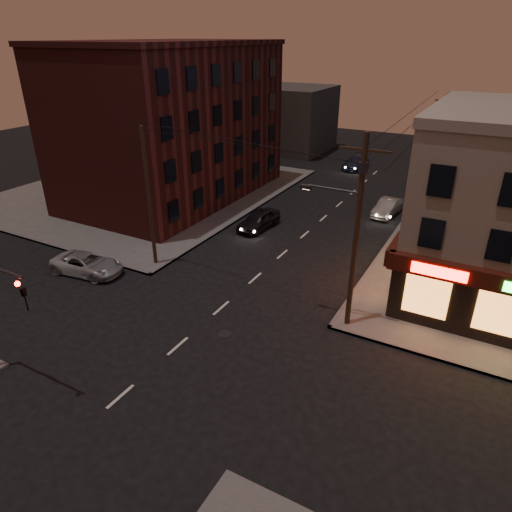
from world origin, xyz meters
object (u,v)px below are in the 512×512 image
Objects in this scene: sedan_mid at (387,207)px; fire_hydrant at (397,267)px; sedan_near at (259,220)px; sedan_far at (356,162)px; suv_cross at (87,264)px.

fire_hydrant is at bearing -67.35° from sedan_mid.
sedan_near is at bearing 166.93° from fire_hydrant.
sedan_near is 5.46× the size of fire_hydrant.
sedan_mid reaches higher than fire_hydrant.
sedan_near is 11.83m from fire_hydrant.
sedan_mid is at bearing -60.42° from sedan_far.
sedan_mid is at bearing -42.70° from suv_cross.
suv_cross is 24.49m from sedan_mid.
sedan_near reaches higher than suv_cross.
suv_cross is 1.13× the size of sedan_mid.
suv_cross is at bearing -120.57° from sedan_mid.
sedan_far is at bearing -19.34° from suv_cross.
sedan_mid is 0.86× the size of sedan_far.
sedan_mid is (14.33, 19.86, 0.03)m from suv_cross.
sedan_far is (1.22, 21.31, -0.04)m from sedan_near.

